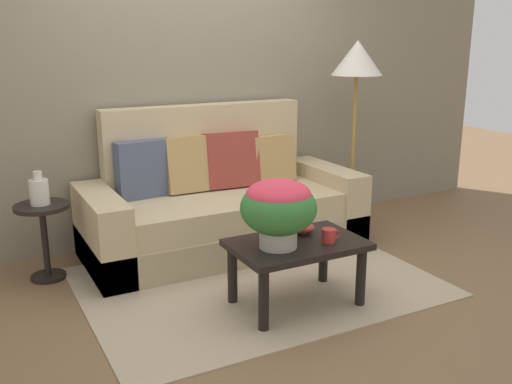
{
  "coord_description": "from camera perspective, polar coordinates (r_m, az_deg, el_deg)",
  "views": [
    {
      "loc": [
        -1.72,
        -3.24,
        1.64
      ],
      "look_at": [
        0.07,
        0.14,
        0.61
      ],
      "focal_mm": 40.09,
      "sensor_mm": 36.0,
      "label": 1
    }
  ],
  "objects": [
    {
      "name": "ground_plane",
      "position": [
        4.02,
        0.03,
        -9.0
      ],
      "size": [
        14.0,
        14.0,
        0.0
      ],
      "primitive_type": "plane",
      "color": "brown"
    },
    {
      "name": "coffee_mug",
      "position": [
        3.55,
        7.31,
        -4.33
      ],
      "size": [
        0.13,
        0.08,
        0.09
      ],
      "color": "red",
      "rests_on": "coffee_table"
    },
    {
      "name": "potted_plant",
      "position": [
        3.38,
        2.26,
        -1.46
      ],
      "size": [
        0.46,
        0.46,
        0.42
      ],
      "color": "#B7B2A8",
      "rests_on": "coffee_table"
    },
    {
      "name": "area_rug",
      "position": [
        4.02,
        0.03,
        -8.93
      ],
      "size": [
        2.32,
        1.73,
        0.01
      ],
      "primitive_type": "cube",
      "color": "tan",
      "rests_on": "ground"
    },
    {
      "name": "couch",
      "position": [
        4.58,
        -3.59,
        -1.36
      ],
      "size": [
        2.17,
        0.93,
        1.12
      ],
      "color": "tan",
      "rests_on": "ground"
    },
    {
      "name": "floor_lamp",
      "position": [
        5.03,
        10.03,
        12.17
      ],
      "size": [
        0.43,
        0.43,
        1.63
      ],
      "color": "olive",
      "rests_on": "ground"
    },
    {
      "name": "wall_back",
      "position": [
        4.82,
        -7.11,
        10.99
      ],
      "size": [
        6.4,
        0.12,
        2.61
      ],
      "primitive_type": "cube",
      "color": "gray",
      "rests_on": "ground"
    },
    {
      "name": "table_vase",
      "position": [
        4.14,
        -20.82,
        0.08
      ],
      "size": [
        0.13,
        0.13,
        0.23
      ],
      "color": "silver",
      "rests_on": "side_table"
    },
    {
      "name": "side_table",
      "position": [
        4.21,
        -20.43,
        -3.36
      ],
      "size": [
        0.37,
        0.37,
        0.54
      ],
      "color": "black",
      "rests_on": "ground"
    },
    {
      "name": "snack_bowl",
      "position": [
        3.69,
        4.71,
        -3.55
      ],
      "size": [
        0.15,
        0.15,
        0.07
      ],
      "color": "#B2382D",
      "rests_on": "coffee_table"
    },
    {
      "name": "coffee_table",
      "position": [
        3.58,
        4.09,
        -6.07
      ],
      "size": [
        0.82,
        0.54,
        0.42
      ],
      "color": "black",
      "rests_on": "ground"
    }
  ]
}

